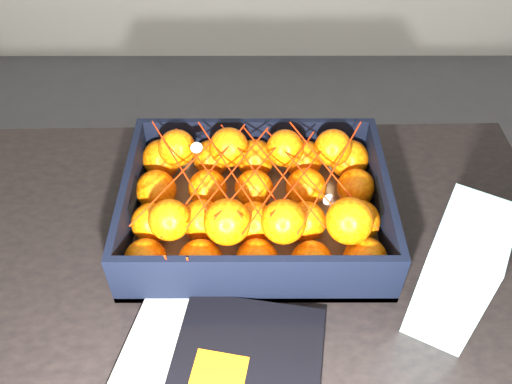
{
  "coord_description": "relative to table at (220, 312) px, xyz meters",
  "views": [
    {
      "loc": [
        -0.26,
        -0.68,
        1.47
      ],
      "look_at": [
        -0.26,
        -0.08,
        0.86
      ],
      "focal_mm": 37.31,
      "sensor_mm": 36.0,
      "label": 1
    }
  ],
  "objects": [
    {
      "name": "produce_crate",
      "position": [
        0.06,
        0.12,
        0.13
      ],
      "size": [
        0.45,
        0.33,
        0.11
      ],
      "color": "olive",
      "rests_on": "table"
    },
    {
      "name": "mesh_net",
      "position": [
        0.06,
        0.12,
        0.22
      ],
      "size": [
        0.37,
        0.3,
        0.11
      ],
      "color": "red",
      "rests_on": "clementine_heap"
    },
    {
      "name": "table",
      "position": [
        0.0,
        0.0,
        0.0
      ],
      "size": [
        1.21,
        0.82,
        0.75
      ],
      "color": "black",
      "rests_on": "ground"
    },
    {
      "name": "clementine_heap",
      "position": [
        0.07,
        0.12,
        0.16
      ],
      "size": [
        0.43,
        0.31,
        0.13
      ],
      "color": "#FF6505",
      "rests_on": "produce_crate"
    },
    {
      "name": "ground",
      "position": [
        0.32,
        0.17,
        -0.65
      ],
      "size": [
        3.5,
        3.5,
        0.0
      ],
      "primitive_type": "plane",
      "color": "#3E3E41",
      "rests_on": "ground"
    },
    {
      "name": "retail_carton",
      "position": [
        0.35,
        -0.06,
        0.2
      ],
      "size": [
        0.14,
        0.16,
        0.2
      ],
      "primitive_type": "cube",
      "rotation": [
        0.0,
        0.0,
        -0.5
      ],
      "color": "white",
      "rests_on": "table"
    }
  ]
}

